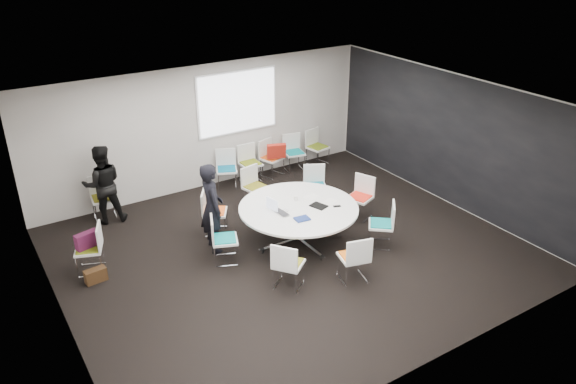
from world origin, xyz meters
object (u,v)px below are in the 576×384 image
chair_ring_g (353,266)px  cup (296,198)px  chair_spare_left (91,257)px  conference_table (298,216)px  person_back (103,184)px  chair_ring_f (288,273)px  chair_back_d (294,159)px  maroon_bag (87,240)px  chair_ring_d (215,220)px  chair_ring_h (381,232)px  chair_back_b (251,171)px  chair_ring_a (359,205)px  brown_bag (96,275)px  laptop (283,212)px  chair_back_c (272,165)px  person_main (212,208)px  chair_ring_e (224,248)px  chair_back_a (227,176)px  chair_ring_b (315,194)px  chair_person_back (104,205)px  chair_back_e (317,154)px

chair_ring_g → cup: size_ratio=9.78×
chair_ring_g → chair_spare_left: bearing=158.9°
conference_table → person_back: 3.98m
chair_ring_f → chair_spare_left: same height
chair_back_d → maroon_bag: bearing=30.2°
chair_ring_d → chair_ring_h: (2.41, -2.12, 0.00)m
chair_ring_f → chair_back_b: same height
chair_ring_d → chair_back_d: size_ratio=1.00×
chair_ring_a → brown_bag: (-5.23, 0.57, -0.16)m
chair_spare_left → laptop: bearing=-88.0°
conference_table → chair_ring_g: (0.07, -1.59, -0.27)m
chair_ring_d → chair_ring_f: 2.34m
person_back → maroon_bag: size_ratio=4.08×
chair_ring_a → chair_back_c: (-0.43, 2.80, 0.00)m
chair_ring_a → person_main: bearing=59.1°
chair_back_d → person_main: size_ratio=0.51×
chair_back_d → person_back: 4.68m
person_back → conference_table: bearing=145.7°
chair_ring_e → person_back: size_ratio=0.54×
chair_back_a → chair_spare_left: size_ratio=1.00×
chair_ring_b → chair_person_back: (-3.97, 1.87, 0.00)m
maroon_bag → chair_back_d: bearing=18.9°
chair_ring_g → maroon_bag: (-3.69, 2.66, 0.34)m
chair_ring_g → maroon_bag: 4.56m
laptop → chair_back_b: bearing=-22.9°
chair_person_back → brown_bag: chair_person_back is taller
cup → chair_ring_d: bearing=145.8°
brown_bag → chair_spare_left: bearing=83.5°
conference_table → chair_back_a: bearing=91.0°
chair_ring_a → chair_back_d: bearing=-26.5°
conference_table → chair_ring_b: chair_ring_b is taller
person_main → maroon_bag: person_main is taller
chair_ring_d → maroon_bag: size_ratio=2.20×
chair_back_b → chair_back_c: bearing=-176.2°
chair_back_d → person_back: (-4.65, -0.17, 0.54)m
chair_back_a → chair_ring_h: bearing=132.3°
chair_back_a → person_back: size_ratio=0.54×
chair_ring_f → laptop: chair_ring_f is taller
chair_ring_a → chair_ring_h: (-0.37, -1.10, 0.00)m
chair_back_d → chair_ring_e: bearing=51.7°
chair_ring_b → chair_back_e: 2.32m
chair_ring_a → chair_ring_e: size_ratio=1.00×
chair_person_back → chair_ring_h: bearing=142.5°
chair_back_c → chair_back_d: (0.64, 0.00, 0.00)m
chair_back_d → laptop: chair_back_d is taller
chair_ring_g → chair_back_e: bearing=76.5°
conference_table → person_main: (-1.48, 0.61, 0.31)m
chair_spare_left → person_back: (0.76, 1.70, 0.54)m
chair_back_a → brown_bag: bearing=55.4°
chair_ring_f → maroon_bag: (-2.64, 2.25, 0.34)m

